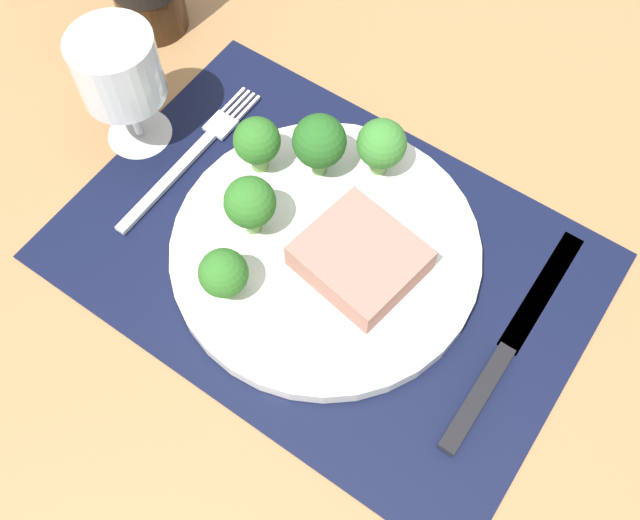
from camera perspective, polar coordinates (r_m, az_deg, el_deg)
name	(u,v)px	position (r cm, az deg, el deg)	size (l,w,h in cm)	color
ground_plane	(325,264)	(63.77, 0.42, -0.34)	(140.00, 110.00, 3.00)	#996D42
placemat	(325,255)	(62.31, 0.43, 0.36)	(44.51, 31.04, 0.30)	black
plate	(325,250)	(61.48, 0.44, 0.79)	(26.50, 26.50, 1.60)	silver
steak	(361,257)	(58.77, 3.25, 0.22)	(9.20, 8.33, 2.74)	#9E6B5B
broccoli_center	(250,203)	(58.68, -5.57, 4.52)	(4.34, 4.34, 6.17)	#6B994C
broccoli_near_steak	(319,142)	(61.74, -0.05, 9.35)	(4.70, 4.70, 6.48)	#5B8942
broccoli_near_fork	(382,145)	(62.41, 4.90, 9.11)	(4.36, 4.36, 5.84)	#6B994C
broccoli_front_edge	(224,274)	(56.80, -7.66, -1.10)	(4.00, 4.00, 5.00)	#6B994C
broccoli_back_left	(257,142)	(62.61, -5.02, 9.32)	(4.14, 4.14, 5.75)	#6B994C
fork	(191,156)	(68.59, -10.17, 8.13)	(2.40, 19.20, 0.50)	silver
knife	(504,354)	(59.89, 14.38, -7.23)	(1.80, 23.00, 0.80)	black
wine_glass	(119,74)	(65.67, -15.65, 14.05)	(7.44, 7.44, 12.19)	silver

